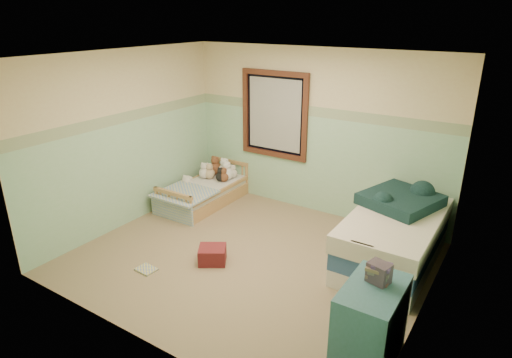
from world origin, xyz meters
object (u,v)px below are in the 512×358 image
Objects in this scene: twin_bed_frame at (392,254)px; dresser at (370,323)px; red_pillow at (212,255)px; floor_book at (146,269)px; plush_floor_cream at (188,192)px; plush_floor_tan at (187,206)px; toddler_bed_frame at (205,197)px.

dresser is (0.30, -1.76, 0.27)m from twin_bed_frame.
floor_book is (-0.56, -0.59, -0.09)m from red_pillow.
plush_floor_cream is 0.50m from plush_floor_tan.
dresser is 3.13× the size of floor_book.
floor_book is at bearing -70.74° from toddler_bed_frame.
twin_bed_frame is 3.06m from floor_book.
toddler_bed_frame is 6.28× the size of floor_book.
plush_floor_cream is 2.17m from floor_book.
red_pillow is at bearing -40.46° from plush_floor_cream.
plush_floor_cream is at bearing 121.48° from floor_book.
plush_floor_tan is 0.69× the size of red_pillow.
plush_floor_tan is (0.00, -0.44, 0.02)m from toddler_bed_frame.
twin_bed_frame is (3.14, 0.29, -0.01)m from plush_floor_tan.
plush_floor_tan is 1.68m from floor_book.
floor_book is at bearing -133.75° from red_pillow.
plush_floor_cream is at bearing 128.45° from plush_floor_tan.
toddler_bed_frame is 0.44m from plush_floor_tan.
plush_floor_cream reaches higher than twin_bed_frame.
toddler_bed_frame is 3.14m from twin_bed_frame.
plush_floor_cream is 1.21× the size of floor_book.
plush_floor_tan is (0.31, -0.39, -0.03)m from plush_floor_cream.
floor_book is (-2.45, -1.83, -0.10)m from twin_bed_frame.
toddler_bed_frame reaches higher than floor_book.
dresser reaches higher than plush_floor_cream.
dresser reaches higher than toddler_bed_frame.
twin_bed_frame is (3.14, -0.14, 0.01)m from toddler_bed_frame.
twin_bed_frame is 7.83× the size of floor_book.
plush_floor_cream is at bearing 139.54° from red_pillow.
toddler_bed_frame is 3.94m from dresser.
red_pillow is at bearing 166.62° from dresser.
twin_bed_frame is 2.50× the size of dresser.
plush_floor_tan is at bearing -89.87° from toddler_bed_frame.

